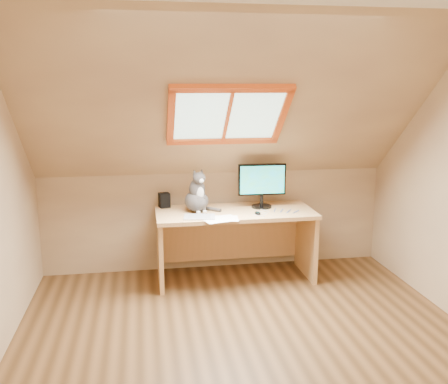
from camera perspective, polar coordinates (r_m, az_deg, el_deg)
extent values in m
plane|color=brown|center=(3.77, 3.22, -17.74)|extent=(3.50, 3.50, 0.00)
cube|color=tan|center=(1.75, 16.60, -11.38)|extent=(3.50, 0.02, 2.40)
cube|color=tan|center=(5.18, -0.96, -3.24)|extent=(3.50, 0.02, 1.00)
cube|color=tan|center=(4.22, 0.57, 9.77)|extent=(3.50, 1.56, 1.41)
cube|color=#B2E0CC|center=(4.30, 0.38, 8.88)|extent=(0.90, 0.53, 0.48)
cube|color=#DC5314|center=(4.30, 0.38, 8.88)|extent=(1.02, 0.64, 0.59)
cube|color=tan|center=(4.80, 1.27, -2.37)|extent=(1.51, 0.66, 0.04)
cube|color=tan|center=(4.82, -7.31, -6.68)|extent=(0.04, 0.60, 0.65)
cube|color=tan|center=(5.08, 9.37, -5.76)|extent=(0.04, 0.60, 0.65)
cube|color=tan|center=(5.18, 0.63, -5.23)|extent=(1.41, 0.03, 0.46)
cylinder|color=black|center=(4.93, 4.31, -1.66)|extent=(0.20, 0.20, 0.02)
cylinder|color=black|center=(4.92, 4.32, -0.94)|extent=(0.03, 0.03, 0.11)
cube|color=black|center=(4.88, 4.36, 1.44)|extent=(0.47, 0.04, 0.31)
cube|color=#0F78CC|center=(4.85, 4.42, 1.39)|extent=(0.44, 0.02, 0.27)
ellipsoid|color=#484240|center=(4.77, -3.17, -1.04)|extent=(0.30, 0.33, 0.20)
ellipsoid|color=#484240|center=(4.73, -3.10, 0.27)|extent=(0.19, 0.19, 0.21)
ellipsoid|color=silver|center=(4.67, -2.75, -0.14)|extent=(0.08, 0.06, 0.12)
ellipsoid|color=#484240|center=(4.66, -2.86, 1.60)|extent=(0.15, 0.14, 0.11)
sphere|color=silver|center=(4.62, -2.59, 1.27)|extent=(0.04, 0.04, 0.04)
cone|color=#484240|center=(4.65, -3.40, 2.27)|extent=(0.07, 0.06, 0.07)
cone|color=#484240|center=(4.68, -2.57, 2.34)|extent=(0.07, 0.07, 0.07)
cube|color=black|center=(4.95, -6.83, -0.93)|extent=(0.12, 0.12, 0.14)
cube|color=#B2B2B7|center=(4.55, -2.82, -2.87)|extent=(0.31, 0.24, 0.01)
ellipsoid|color=black|center=(4.65, 3.87, -2.44)|extent=(0.06, 0.10, 0.03)
cube|color=white|center=(4.52, -0.32, -3.04)|extent=(0.33, 0.27, 0.00)
cube|color=white|center=(4.52, -0.32, -3.02)|extent=(0.32, 0.24, 0.00)
cube|color=white|center=(4.52, -0.32, -3.01)|extent=(0.35, 0.30, 0.00)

